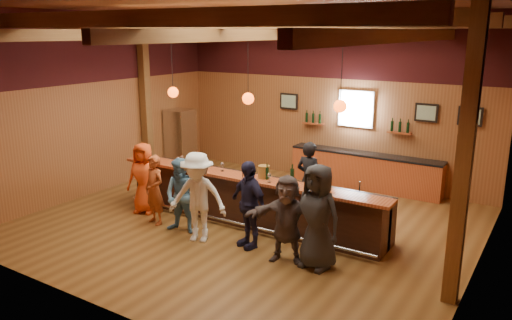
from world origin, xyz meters
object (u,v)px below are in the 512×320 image
Objects in this scene: customer_redvest at (155,190)px; customer_navy at (249,204)px; customer_denim at (182,196)px; bartender at (309,180)px; bottle_a at (267,173)px; stainless_fridge at (181,140)px; bar_counter at (253,199)px; customer_brown at (287,219)px; ice_bucket at (264,172)px; customer_dark at (317,217)px; customer_orange at (144,178)px; customer_white at (198,197)px; back_bar_cabinet at (364,171)px.

customer_navy reaches higher than customer_redvest.
bartender is at bearing 41.26° from customer_denim.
customer_redvest is 4.59× the size of bottle_a.
bartender is at bearing -17.36° from stainless_fridge.
bar_counter is 3.50× the size of stainless_fridge.
customer_brown is (2.44, -0.02, 0.02)m from customer_denim.
ice_bucket is (2.13, 0.97, 0.49)m from customer_redvest.
customer_dark reaches higher than customer_denim.
customer_orange is at bearing 164.15° from customer_redvest.
bottle_a is at bearing -27.44° from bar_counter.
customer_white is at bearing -30.77° from customer_orange.
customer_white is at bearing 3.94° from customer_redvest.
customer_orange is (1.71, -3.26, -0.09)m from stainless_fridge.
bar_counter is at bearing 152.56° from bottle_a.
customer_denim is 0.90× the size of bartender.
stainless_fridge is at bearing -168.07° from back_bar_cabinet.
customer_navy is 0.99× the size of bartender.
customer_navy is 0.91× the size of customer_dark.
bartender is at bearing 51.85° from customer_redvest.
customer_redvest reaches higher than bottle_a.
ice_bucket is (1.31, 1.03, 0.46)m from customer_denim.
stainless_fridge is at bearing 156.79° from customer_dark.
bottle_a is (2.23, 0.93, 0.49)m from customer_redvest.
stainless_fridge is 1.04× the size of bartender.
bartender is (3.30, 1.69, 0.05)m from customer_orange.
customer_redvest is at bearing 161.32° from customer_brown.
bartender is 5.28× the size of bottle_a.
customer_orange is 0.79m from customer_redvest.
ice_bucket is (-0.21, 0.90, 0.39)m from customer_navy.
customer_navy is at bearing 15.31° from customer_redvest.
customer_denim is (1.50, -0.45, -0.03)m from customer_orange.
bartender is at bearing 44.58° from bar_counter.
customer_white is at bearing 167.15° from customer_brown.
customer_brown is 1.60m from ice_bucket.
customer_denim is at bearing 9.15° from customer_redvest.
customer_orange is at bearing -62.32° from stainless_fridge.
stainless_fridge is 7.21m from customer_dark.
stainless_fridge is 5.26m from ice_bucket.
back_bar_cabinet is at bearing 103.96° from customer_navy.
customer_orange reaches higher than customer_denim.
stainless_fridge is 4.90m from customer_denim.
customer_brown is 2.25m from bartender.
customer_denim is at bearing -49.09° from stainless_fridge.
stainless_fridge is 1.16× the size of customer_denim.
customer_navy is at bearing 89.20° from bartender.
customer_brown is (3.25, -0.09, 0.05)m from customer_redvest.
customer_brown is at bearing 11.99° from customer_redvest.
back_bar_cabinet is at bearing -88.98° from bartender.
back_bar_cabinet is 2.23× the size of customer_white.
bartender is (-0.29, -2.69, 0.39)m from back_bar_cabinet.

